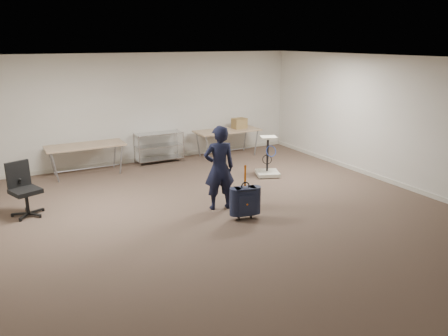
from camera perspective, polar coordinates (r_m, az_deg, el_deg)
ground at (r=8.02m, az=1.82°, el=-6.39°), size 9.00×9.00×0.00m
room_shell at (r=9.14m, az=-2.45°, el=-3.13°), size 8.00×9.00×9.00m
folding_table_left at (r=10.79m, az=-17.65°, el=2.62°), size 1.80×0.75×0.73m
folding_table_right at (r=12.02m, az=0.44°, el=4.74°), size 1.80×0.75×0.73m
wire_shelf at (r=11.55m, az=-8.50°, el=2.87°), size 1.22×0.47×0.80m
person at (r=8.14m, az=-0.62°, el=0.01°), size 0.65×0.49×1.61m
suitcase at (r=7.81m, az=2.78°, el=-4.34°), size 0.40×0.29×1.00m
office_chair at (r=8.78m, az=-24.48°, el=-3.76°), size 0.60×0.61×0.99m
equipment_cart at (r=10.36m, az=5.74°, el=0.31°), size 0.67×0.67×0.95m
cardboard_box at (r=12.23m, az=2.02°, el=5.86°), size 0.39×0.30×0.28m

